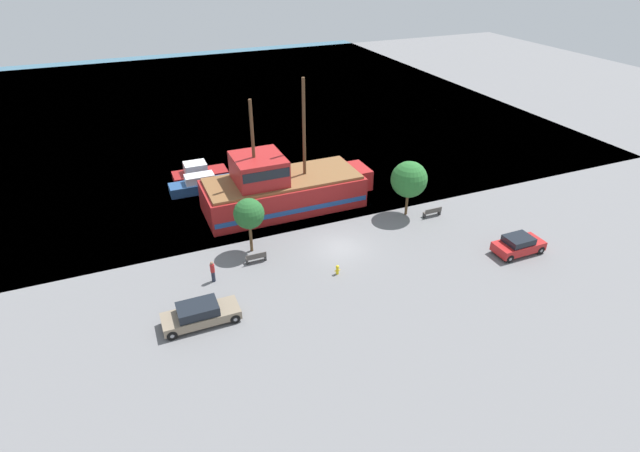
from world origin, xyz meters
The scene contains 13 objects.
ground_plane centered at (0.00, 0.00, 0.00)m, with size 160.00×160.00×0.00m, color slate.
water_surface centered at (0.00, 44.00, 0.00)m, with size 80.00×80.00×0.00m, color #38667F.
pirate_ship centered at (-2.08, 8.50, 1.96)m, with size 15.67×5.89×11.72m.
moored_boat_dockside centered at (-7.91, 14.87, 0.66)m, with size 7.00×1.88×1.74m.
moored_boat_outer centered at (-7.90, 17.77, 0.66)m, with size 5.51×2.39×1.82m.
parked_car_curb_front centered at (12.69, -6.08, 0.74)m, with size 4.04×1.93×1.49m.
parked_car_curb_mid centered at (-12.17, -4.66, 0.73)m, with size 4.96×1.98×1.48m.
fire_hydrant centered at (-1.71, -3.16, 0.41)m, with size 0.42×0.25×0.76m.
bench_promenade_east centered at (9.85, 1.60, 0.44)m, with size 1.71×0.45×0.85m.
bench_promenade_west centered at (-6.84, 0.68, 0.43)m, with size 1.59×0.45×0.85m.
pedestrian_walking_near centered at (-10.41, -0.47, 0.87)m, with size 0.32×0.32×1.71m.
tree_row_east centered at (-6.71, 2.40, 3.37)m, with size 2.41×2.41×4.60m.
tree_row_mideast centered at (7.88, 2.87, 3.45)m, with size 3.21×3.21×5.06m.
Camera 1 is at (-14.69, -30.68, 21.87)m, focal length 28.00 mm.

